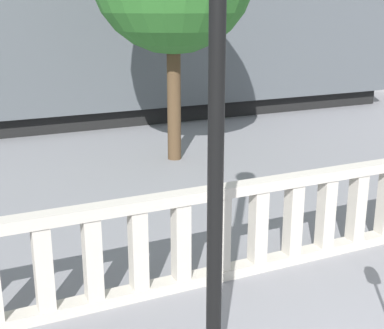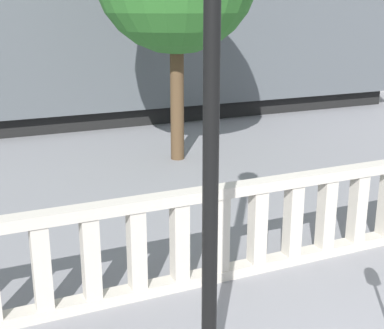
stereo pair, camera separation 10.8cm
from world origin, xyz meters
name	(u,v)px [view 2 (the right image)]	position (x,y,z in m)	size (l,w,h in m)	color
balustrade	(275,223)	(0.00, 3.09, 0.65)	(17.23, 0.24, 1.30)	#BCB5A8
lamppost	(212,21)	(-1.86, 1.34, 3.39)	(0.43, 0.43, 5.46)	black
train_near	(40,59)	(-1.36, 13.79, 2.03)	(25.12, 2.84, 4.48)	black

